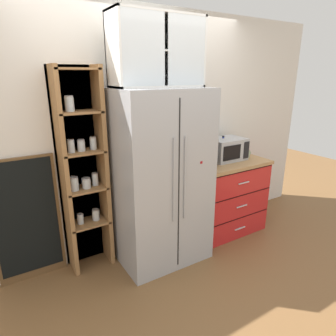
{
  "coord_description": "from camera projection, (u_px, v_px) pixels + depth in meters",
  "views": [
    {
      "loc": [
        -1.41,
        -2.43,
        1.9
      ],
      "look_at": [
        0.1,
        0.0,
        0.98
      ],
      "focal_mm": 31.36,
      "sensor_mm": 36.0,
      "label": 1
    }
  ],
  "objects": [
    {
      "name": "upper_cabinet",
      "position": [
        156.0,
        52.0,
        2.65
      ],
      "size": [
        0.87,
        0.32,
        0.63
      ],
      "color": "silver",
      "rests_on": "refrigerator"
    },
    {
      "name": "refrigerator",
      "position": [
        160.0,
        178.0,
        2.98
      ],
      "size": [
        0.9,
        0.72,
        1.78
      ],
      "color": "#ADAFB5",
      "rests_on": "ground"
    },
    {
      "name": "ground_plane",
      "position": [
        161.0,
        253.0,
        3.25
      ],
      "size": [
        10.69,
        10.69,
        0.0
      ],
      "primitive_type": "plane",
      "color": "brown"
    },
    {
      "name": "wall_back_cream",
      "position": [
        141.0,
        134.0,
        3.19
      ],
      "size": [
        4.99,
        0.1,
        2.55
      ],
      "primitive_type": "cube",
      "color": "silver",
      "rests_on": "ground"
    },
    {
      "name": "mug_sage",
      "position": [
        247.0,
        154.0,
        3.63
      ],
      "size": [
        0.11,
        0.07,
        0.09
      ],
      "color": "#8CA37F",
      "rests_on": "counter_cabinet"
    },
    {
      "name": "chalkboard_menu",
      "position": [
        26.0,
        220.0,
        2.71
      ],
      "size": [
        0.6,
        0.04,
        1.21
      ],
      "color": "brown",
      "rests_on": "ground"
    },
    {
      "name": "pantry_shelf_column",
      "position": [
        82.0,
        170.0,
        2.82
      ],
      "size": [
        0.45,
        0.29,
        1.98
      ],
      "color": "brown",
      "rests_on": "ground"
    },
    {
      "name": "microwave",
      "position": [
        226.0,
        149.0,
        3.52
      ],
      "size": [
        0.44,
        0.33,
        0.26
      ],
      "color": "#ADAFB5",
      "rests_on": "counter_cabinet"
    },
    {
      "name": "coffee_maker",
      "position": [
        205.0,
        152.0,
        3.29
      ],
      "size": [
        0.17,
        0.2,
        0.31
      ],
      "color": "black",
      "rests_on": "counter_cabinet"
    },
    {
      "name": "bottle_cobalt",
      "position": [
        223.0,
        149.0,
        3.53
      ],
      "size": [
        0.07,
        0.07,
        0.29
      ],
      "color": "navy",
      "rests_on": "counter_cabinet"
    },
    {
      "name": "counter_cabinet",
      "position": [
        224.0,
        196.0,
        3.64
      ],
      "size": [
        0.96,
        0.61,
        0.91
      ],
      "color": "red",
      "rests_on": "ground"
    }
  ]
}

